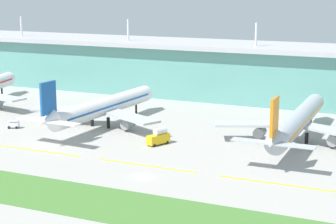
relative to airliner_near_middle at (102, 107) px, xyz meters
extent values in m
plane|color=#A8A59E|center=(35.03, -41.24, -6.45)|extent=(600.00, 600.00, 0.00)
cube|color=#5B9E93|center=(35.03, 64.20, 3.91)|extent=(280.00, 28.00, 20.71)
cube|color=#B2B2B7|center=(35.03, 64.20, 15.16)|extent=(288.00, 34.00, 1.80)
cylinder|color=silver|center=(-76.97, 58.60, 20.56)|extent=(0.90, 0.90, 9.00)
cylinder|color=silver|center=(-20.97, 58.60, 20.56)|extent=(0.90, 0.90, 9.00)
cylinder|color=silver|center=(35.03, 58.60, 20.56)|extent=(0.90, 0.90, 9.00)
cone|color=white|center=(-66.97, 37.20, 0.05)|extent=(6.20, 5.03, 5.51)
cylinder|color=black|center=(-65.15, 28.36, -4.65)|extent=(0.70, 0.70, 3.60)
cylinder|color=white|center=(0.11, 1.53, 0.05)|extent=(9.57, 53.21, 5.80)
cone|color=white|center=(2.15, 29.92, 0.05)|extent=(5.78, 4.38, 5.51)
cone|color=white|center=(-2.00, -27.86, 1.25)|extent=(5.39, 6.96, 5.72)
cube|color=#19519E|center=(-1.93, -26.87, 7.70)|extent=(1.16, 6.43, 9.50)
cube|color=white|center=(-7.45, -26.97, 1.05)|extent=(10.20, 3.91, 0.36)
cube|color=white|center=(3.52, -27.76, 1.05)|extent=(10.20, 3.91, 0.36)
cube|color=#B7BABF|center=(-12.18, -2.03, -1.25)|extent=(24.93, 13.85, 0.70)
cylinder|color=gray|center=(-10.88, -0.68, -4.05)|extent=(3.51, 4.72, 3.20)
cube|color=#B7BABF|center=(11.76, -3.75, -1.25)|extent=(24.54, 16.67, 0.70)
cylinder|color=gray|center=(10.67, -2.22, -4.05)|extent=(3.51, 4.72, 3.20)
cylinder|color=black|center=(1.53, 21.32, -4.65)|extent=(0.70, 0.70, 3.60)
cylinder|color=black|center=(-3.30, -1.24, -4.65)|extent=(1.10, 1.10, 3.60)
cylinder|color=black|center=(3.09, -1.70, -4.65)|extent=(1.10, 1.10, 3.60)
cube|color=#19519E|center=(0.11, 1.53, 0.45)|extent=(9.23, 47.93, 0.60)
cylinder|color=#ADB2BC|center=(62.83, 7.27, 0.05)|extent=(6.16, 58.95, 5.80)
cone|color=#ADB2BC|center=(62.64, 38.72, 0.05)|extent=(5.53, 4.03, 5.51)
cone|color=#ADB2BC|center=(63.03, -25.19, 1.25)|extent=(4.97, 6.66, 5.72)
cube|color=orange|center=(63.02, -24.19, 7.70)|extent=(0.74, 6.40, 9.50)
cube|color=#ADB2BC|center=(57.53, -24.72, 1.05)|extent=(10.02, 3.26, 0.36)
cube|color=#ADB2BC|center=(68.53, -24.65, 1.05)|extent=(10.02, 3.26, 0.36)
cube|color=#B7BABF|center=(50.86, 2.77, -1.25)|extent=(24.78, 15.42, 0.70)
cylinder|color=gray|center=(52.05, 4.22, -4.05)|extent=(3.23, 4.52, 3.20)
cylinder|color=gray|center=(73.65, 4.35, -4.05)|extent=(3.23, 4.52, 3.20)
cylinder|color=black|center=(62.69, 29.36, -4.65)|extent=(0.70, 0.70, 3.60)
cylinder|color=black|center=(59.65, 4.25, -4.65)|extent=(1.10, 1.10, 3.60)
cylinder|color=black|center=(66.05, 4.29, -4.65)|extent=(1.10, 1.10, 3.60)
cube|color=orange|center=(62.83, 7.27, 0.45)|extent=(6.17, 53.05, 0.60)
cube|color=yellow|center=(-1.97, -32.74, -6.43)|extent=(28.00, 0.70, 0.04)
cube|color=yellow|center=(32.03, -32.74, -6.43)|extent=(28.00, 0.70, 0.04)
cube|color=yellow|center=(66.03, -32.74, -6.43)|extent=(28.00, 0.70, 0.04)
cube|color=#477A33|center=(35.03, -60.30, -6.40)|extent=(300.00, 18.00, 0.10)
cube|color=gold|center=(26.28, -13.00, -4.70)|extent=(5.34, 7.63, 2.60)
cylinder|color=silver|center=(26.61, -12.27, -2.50)|extent=(3.47, 4.47, 2.00)
cylinder|color=black|center=(26.30, -15.77, -6.00)|extent=(0.69, 0.96, 0.90)
cylinder|color=black|center=(24.17, -14.81, -6.00)|extent=(0.69, 0.96, 0.90)
cylinder|color=black|center=(28.38, -11.18, -6.00)|extent=(0.69, 0.96, 0.90)
cylinder|color=black|center=(26.25, -10.22, -6.00)|extent=(0.69, 0.96, 0.90)
cube|color=silver|center=(-25.27, -14.22, -5.20)|extent=(4.02, 3.08, 1.60)
cube|color=silver|center=(-25.27, -14.22, -4.05)|extent=(3.69, 2.93, 0.16)
cylinder|color=black|center=(-26.10, -15.46, -6.00)|extent=(0.97, 0.68, 0.90)
cylinder|color=black|center=(-26.74, -13.97, -6.00)|extent=(0.97, 0.68, 0.90)
cylinder|color=black|center=(-23.79, -14.47, -6.00)|extent=(0.97, 0.68, 0.90)
cylinder|color=black|center=(-24.43, -12.98, -6.00)|extent=(0.97, 0.68, 0.90)
camera|label=1|loc=(95.39, -161.53, 39.39)|focal=61.98mm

